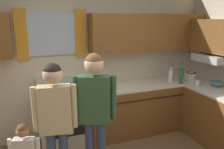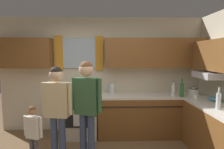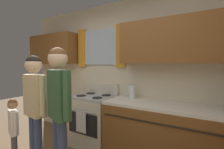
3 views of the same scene
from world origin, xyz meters
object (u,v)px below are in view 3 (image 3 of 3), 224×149
object	(u,v)px
water_pitcher	(132,91)
adult_in_plaid	(59,100)
adult_holding_child	(35,100)
stove_oven	(94,119)
small_child	(13,125)

from	to	relation	value
water_pitcher	adult_in_plaid	distance (m)	1.25
adult_holding_child	adult_in_plaid	bearing A→B (deg)	0.69
stove_oven	adult_holding_child	size ratio (longest dim) A/B	0.70
adult_holding_child	water_pitcher	bearing A→B (deg)	52.96
water_pitcher	adult_in_plaid	xyz separation A→B (m)	(-0.43, -1.17, 0.04)
adult_holding_child	adult_in_plaid	xyz separation A→B (m)	(0.46, 0.01, 0.05)
stove_oven	water_pitcher	world-z (taller)	water_pitcher
stove_oven	adult_holding_child	bearing A→B (deg)	-101.98
small_child	adult_holding_child	bearing A→B (deg)	16.26
adult_in_plaid	small_child	xyz separation A→B (m)	(-0.81, -0.11, -0.43)
water_pitcher	adult_in_plaid	size ratio (longest dim) A/B	0.13
stove_oven	adult_in_plaid	size ratio (longest dim) A/B	0.66
stove_oven	small_child	world-z (taller)	stove_oven
water_pitcher	stove_oven	bearing A→B (deg)	-166.48
small_child	adult_in_plaid	bearing A→B (deg)	7.54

